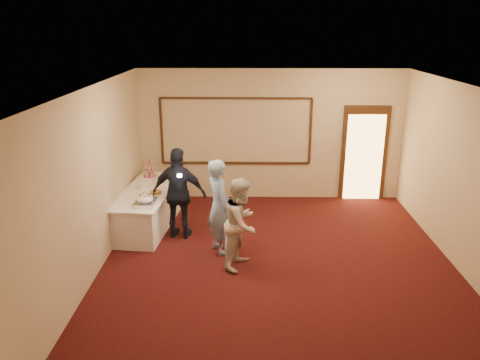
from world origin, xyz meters
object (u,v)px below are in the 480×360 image
(plate_stack_b, at_px, (162,179))
(tart, at_px, (156,193))
(plate_stack_a, at_px, (143,185))
(man, at_px, (219,207))
(buffet_table, at_px, (149,208))
(cupcake_stand, at_px, (150,170))
(woman, at_px, (241,223))
(pavlova_tray, at_px, (145,200))
(guest, at_px, (179,194))

(plate_stack_b, bearing_deg, tart, -91.51)
(plate_stack_a, xyz_separation_m, man, (1.60, -1.22, 0.02))
(buffet_table, bearing_deg, cupcake_stand, 98.34)
(plate_stack_b, bearing_deg, woman, -51.26)
(man, bearing_deg, pavlova_tray, 50.39)
(pavlova_tray, xyz_separation_m, cupcake_stand, (-0.25, 1.69, 0.07))
(cupcake_stand, height_order, guest, guest)
(woman, bearing_deg, plate_stack_a, 71.61)
(cupcake_stand, bearing_deg, guest, -59.32)
(pavlova_tray, xyz_separation_m, man, (1.37, -0.32, 0.01))
(plate_stack_a, bearing_deg, tart, -46.25)
(man, distance_m, guest, 0.98)
(plate_stack_b, relative_size, man, 0.12)
(man, bearing_deg, guest, 26.19)
(plate_stack_a, distance_m, woman, 2.65)
(guest, bearing_deg, cupcake_stand, -49.85)
(pavlova_tray, height_order, guest, guest)
(woman, xyz_separation_m, guest, (-1.19, 1.11, 0.11))
(cupcake_stand, height_order, plate_stack_a, cupcake_stand)
(tart, distance_m, man, 1.57)
(tart, xyz_separation_m, man, (1.29, -0.90, 0.07))
(plate_stack_a, xyz_separation_m, guest, (0.81, -0.63, 0.04))
(cupcake_stand, distance_m, plate_stack_b, 0.57)
(cupcake_stand, xyz_separation_m, guest, (0.84, -1.41, -0.03))
(tart, distance_m, woman, 2.21)
(cupcake_stand, bearing_deg, pavlova_tray, -81.65)
(buffet_table, distance_m, pavlova_tray, 0.94)
(guest, bearing_deg, plate_stack_a, -28.09)
(buffet_table, xyz_separation_m, tart, (0.20, -0.23, 0.41))
(plate_stack_b, bearing_deg, pavlova_tray, -94.73)
(plate_stack_b, relative_size, guest, 0.12)
(plate_stack_a, bearing_deg, cupcake_stand, 91.79)
(plate_stack_a, relative_size, man, 0.10)
(buffet_table, bearing_deg, plate_stack_a, 137.69)
(man, xyz_separation_m, woman, (0.40, -0.52, -0.09))
(pavlova_tray, distance_m, plate_stack_b, 1.26)
(plate_stack_b, xyz_separation_m, man, (1.27, -1.57, 0.01))
(tart, bearing_deg, woman, -39.91)
(cupcake_stand, xyz_separation_m, woman, (2.03, -2.53, -0.14))
(woman, bearing_deg, buffet_table, 71.68)
(plate_stack_a, height_order, woman, woman)
(man, relative_size, woman, 1.12)
(buffet_table, bearing_deg, woman, -40.90)
(pavlova_tray, xyz_separation_m, guest, (0.59, 0.28, 0.03))
(cupcake_stand, bearing_deg, plate_stack_a, -88.21)
(cupcake_stand, distance_m, man, 2.58)
(plate_stack_b, xyz_separation_m, tart, (-0.02, -0.67, -0.06))
(plate_stack_a, height_order, man, man)
(woman, bearing_deg, pavlova_tray, 87.43)
(pavlova_tray, distance_m, plate_stack_a, 0.93)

